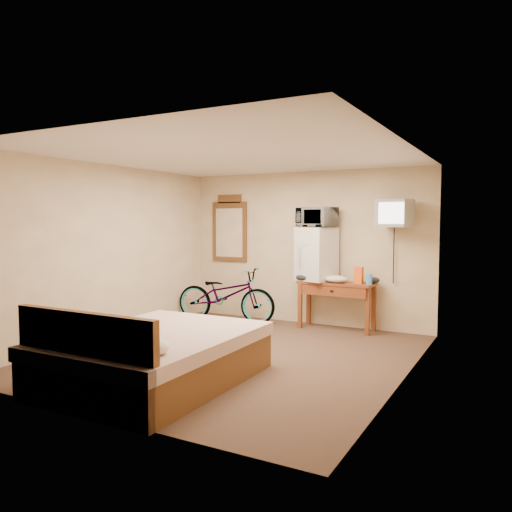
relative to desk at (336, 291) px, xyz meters
name	(u,v)px	position (x,y,z in m)	size (l,w,h in m)	color
room	(234,257)	(-0.64, -2.00, 0.64)	(4.60, 4.64, 2.50)	#3D2A1E
desk	(336,291)	(0.00, 0.00, 0.00)	(1.20, 0.51, 0.75)	brown
mini_fridge	(316,254)	(-0.35, 0.05, 0.56)	(0.64, 0.63, 0.84)	silver
microwave	(317,217)	(-0.35, 0.05, 1.14)	(0.58, 0.39, 0.32)	silver
snack_bag	(359,275)	(0.36, -0.01, 0.26)	(0.13, 0.07, 0.25)	#F25B15
blue_cup	(369,279)	(0.54, -0.07, 0.22)	(0.09, 0.09, 0.16)	#4092DC
cloth_cream	(336,279)	(0.03, -0.08, 0.19)	(0.36, 0.28, 0.11)	beige
cloth_dark_a	(305,277)	(-0.49, -0.09, 0.19)	(0.30, 0.22, 0.11)	black
cloth_dark_b	(373,280)	(0.54, 0.12, 0.18)	(0.21, 0.17, 0.10)	black
crt_television	(394,213)	(0.87, 0.02, 1.19)	(0.52, 0.61, 0.40)	black
wall_mirror	(230,229)	(-2.09, 0.27, 0.94)	(0.69, 0.04, 1.18)	brown
bicycle	(226,295)	(-1.84, -0.28, -0.16)	(0.61, 1.74, 0.91)	black
bed	(152,356)	(-0.82, -3.37, -0.32)	(1.69, 2.23, 0.90)	brown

